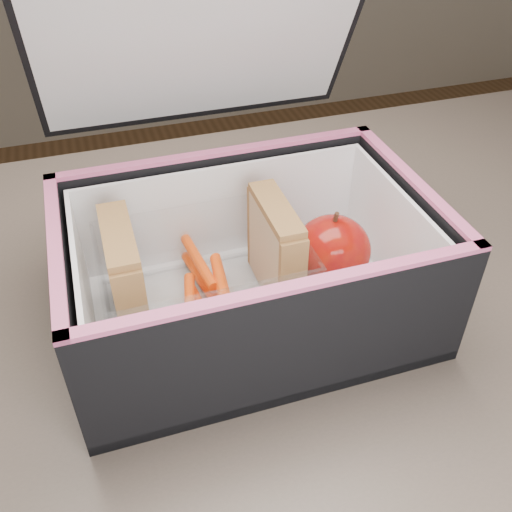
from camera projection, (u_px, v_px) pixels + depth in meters
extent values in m
cube|color=brown|center=(327.00, 321.00, 0.57)|extent=(1.20, 0.80, 0.03)
cube|color=#382D26|center=(489.00, 276.00, 1.19)|extent=(0.05, 0.05, 0.72)
cube|color=black|center=(199.00, 42.00, 0.53)|extent=(0.31, 0.10, 0.18)
cube|color=tan|center=(117.00, 283.00, 0.49)|extent=(0.01, 0.09, 0.09)
cube|color=#C16176|center=(127.00, 284.00, 0.49)|extent=(0.01, 0.08, 0.09)
cube|color=tan|center=(135.00, 279.00, 0.49)|extent=(0.01, 0.09, 0.09)
cube|color=brown|center=(117.00, 235.00, 0.46)|extent=(0.03, 0.09, 0.01)
cube|color=tan|center=(268.00, 254.00, 0.52)|extent=(0.01, 0.09, 0.09)
cube|color=#C16176|center=(275.00, 255.00, 0.53)|extent=(0.01, 0.08, 0.08)
cube|color=tan|center=(283.00, 251.00, 0.53)|extent=(0.01, 0.09, 0.09)
cube|color=brown|center=(276.00, 209.00, 0.49)|extent=(0.02, 0.09, 0.01)
cylinder|color=#F84108|center=(204.00, 312.00, 0.52)|extent=(0.02, 0.08, 0.01)
cylinder|color=#F84108|center=(190.00, 306.00, 0.51)|extent=(0.03, 0.08, 0.01)
cylinder|color=#F84108|center=(221.00, 285.00, 0.51)|extent=(0.02, 0.08, 0.01)
cylinder|color=#F84108|center=(201.00, 278.00, 0.56)|extent=(0.02, 0.08, 0.01)
cylinder|color=#F84108|center=(222.00, 283.00, 0.53)|extent=(0.02, 0.08, 0.01)
cylinder|color=#F84108|center=(199.00, 262.00, 0.54)|extent=(0.02, 0.08, 0.01)
cylinder|color=#F84108|center=(213.00, 296.00, 0.54)|extent=(0.02, 0.08, 0.01)
cube|color=white|center=(331.00, 277.00, 0.57)|extent=(0.08, 0.08, 0.01)
ellipsoid|color=maroon|center=(332.00, 250.00, 0.54)|extent=(0.09, 0.09, 0.07)
cylinder|color=#422517|center=(336.00, 218.00, 0.52)|extent=(0.01, 0.01, 0.01)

